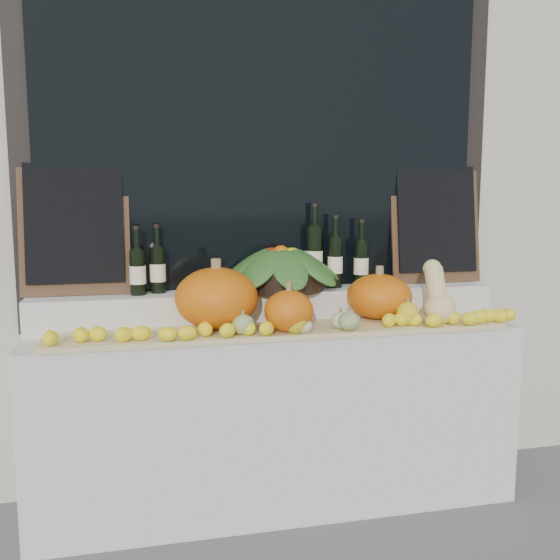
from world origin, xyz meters
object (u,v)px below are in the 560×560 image
(pumpkin_right, at_px, (379,296))
(butternut_squash, at_px, (438,297))
(pumpkin_left, at_px, (217,298))
(produce_bowl, at_px, (281,268))
(wine_bottle_tall, at_px, (314,256))

(pumpkin_right, xyz_separation_m, butternut_squash, (0.24, -0.14, 0.01))
(pumpkin_left, bearing_deg, butternut_squash, -5.52)
(produce_bowl, bearing_deg, pumpkin_right, -18.88)
(pumpkin_right, distance_m, butternut_squash, 0.28)
(butternut_squash, distance_m, produce_bowl, 0.77)
(pumpkin_right, bearing_deg, butternut_squash, -30.55)
(pumpkin_right, xyz_separation_m, produce_bowl, (-0.46, 0.16, 0.13))
(butternut_squash, distance_m, wine_bottle_tall, 0.64)
(pumpkin_right, relative_size, produce_bowl, 0.50)
(pumpkin_left, relative_size, wine_bottle_tall, 0.89)
(butternut_squash, xyz_separation_m, produce_bowl, (-0.70, 0.30, 0.12))
(pumpkin_left, relative_size, pumpkin_right, 1.19)
(pumpkin_left, height_order, produce_bowl, produce_bowl)
(wine_bottle_tall, bearing_deg, produce_bowl, -168.57)
(butternut_squash, relative_size, produce_bowl, 0.46)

